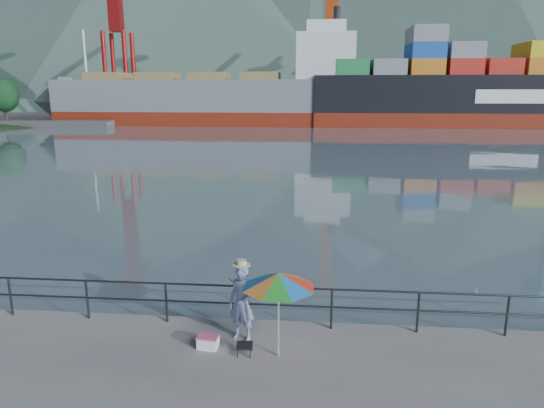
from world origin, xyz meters
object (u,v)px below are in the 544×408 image
Objects in this scene: cooler_bag at (208,343)px; container_ship at (510,87)px; fisherman at (242,303)px; beach_umbrella at (279,280)px; bulk_carrier at (232,98)px.

container_ship is (32.29, 70.74, 5.73)m from cooler_bag.
fisherman is at bearing -114.21° from container_ship.
bulk_carrier is at bearing 100.43° from beach_umbrella.
cooler_bag is 0.01× the size of container_ship.
fisherman is 1.39m from beach_umbrella.
bulk_carrier is at bearing 106.12° from cooler_bag.
fisherman is 4.02× the size of cooler_bag.
beach_umbrella is at bearing -0.51° from cooler_bag.
fisherman is 1.13m from cooler_bag.
fisherman is 0.03× the size of bulk_carrier.
fisherman is 71.60m from bulk_carrier.
bulk_carrier is 0.93× the size of container_ship.
cooler_bag is at bearing -126.73° from fisherman.
bulk_carrier reaches higher than cooler_bag.
bulk_carrier is at bearing 179.75° from container_ship.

